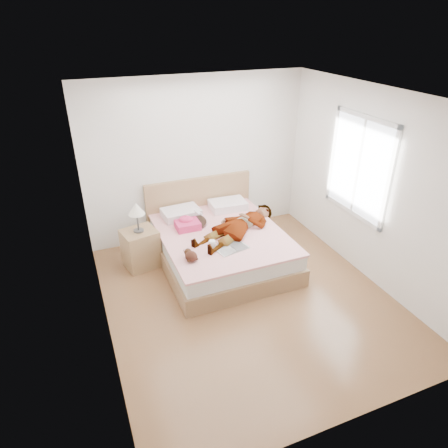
{
  "coord_description": "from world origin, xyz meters",
  "views": [
    {
      "loc": [
        -1.89,
        -3.81,
        3.37
      ],
      "look_at": [
        0.0,
        0.85,
        0.7
      ],
      "focal_mm": 32.0,
      "sensor_mm": 36.0,
      "label": 1
    }
  ],
  "objects_px": {
    "coffee_mug": "(212,244)",
    "nightstand": "(140,246)",
    "bed": "(219,243)",
    "woman": "(239,223)",
    "plush_toy": "(191,255)",
    "towel": "(187,224)",
    "magazine": "(231,248)",
    "phone": "(198,212)"
  },
  "relations": [
    {
      "from": "phone",
      "to": "magazine",
      "type": "relative_size",
      "value": 0.22
    },
    {
      "from": "bed",
      "to": "nightstand",
      "type": "relative_size",
      "value": 2.03
    },
    {
      "from": "woman",
      "to": "plush_toy",
      "type": "bearing_deg",
      "value": -88.2
    },
    {
      "from": "woman",
      "to": "coffee_mug",
      "type": "xyz_separation_m",
      "value": [
        -0.54,
        -0.33,
        -0.06
      ]
    },
    {
      "from": "towel",
      "to": "coffee_mug",
      "type": "distance_m",
      "value": 0.68
    },
    {
      "from": "coffee_mug",
      "to": "nightstand",
      "type": "relative_size",
      "value": 0.14
    },
    {
      "from": "coffee_mug",
      "to": "woman",
      "type": "bearing_deg",
      "value": 31.38
    },
    {
      "from": "phone",
      "to": "bed",
      "type": "bearing_deg",
      "value": -79.94
    },
    {
      "from": "coffee_mug",
      "to": "plush_toy",
      "type": "height_order",
      "value": "plush_toy"
    },
    {
      "from": "woman",
      "to": "plush_toy",
      "type": "relative_size",
      "value": 6.48
    },
    {
      "from": "woman",
      "to": "coffee_mug",
      "type": "distance_m",
      "value": 0.63
    },
    {
      "from": "nightstand",
      "to": "woman",
      "type": "bearing_deg",
      "value": -15.04
    },
    {
      "from": "woman",
      "to": "phone",
      "type": "xyz_separation_m",
      "value": [
        -0.5,
        0.4,
        0.09
      ]
    },
    {
      "from": "phone",
      "to": "towel",
      "type": "height_order",
      "value": "phone"
    },
    {
      "from": "phone",
      "to": "bed",
      "type": "relative_size",
      "value": 0.05
    },
    {
      "from": "phone",
      "to": "nightstand",
      "type": "relative_size",
      "value": 0.1
    },
    {
      "from": "phone",
      "to": "plush_toy",
      "type": "bearing_deg",
      "value": -142.04
    },
    {
      "from": "woman",
      "to": "plush_toy",
      "type": "xyz_separation_m",
      "value": [
        -0.91,
        -0.52,
        -0.04
      ]
    },
    {
      "from": "woman",
      "to": "bed",
      "type": "distance_m",
      "value": 0.45
    },
    {
      "from": "bed",
      "to": "nightstand",
      "type": "xyz_separation_m",
      "value": [
        -1.14,
        0.28,
        0.06
      ]
    },
    {
      "from": "magazine",
      "to": "towel",
      "type": "bearing_deg",
      "value": 116.32
    },
    {
      "from": "magazine",
      "to": "woman",
      "type": "bearing_deg",
      "value": 55.84
    },
    {
      "from": "bed",
      "to": "plush_toy",
      "type": "height_order",
      "value": "bed"
    },
    {
      "from": "towel",
      "to": "phone",
      "type": "bearing_deg",
      "value": 19.69
    },
    {
      "from": "towel",
      "to": "magazine",
      "type": "height_order",
      "value": "towel"
    },
    {
      "from": "towel",
      "to": "nightstand",
      "type": "relative_size",
      "value": 0.34
    },
    {
      "from": "woman",
      "to": "magazine",
      "type": "xyz_separation_m",
      "value": [
        -0.3,
        -0.45,
        -0.1
      ]
    },
    {
      "from": "nightstand",
      "to": "plush_toy",
      "type": "bearing_deg",
      "value": -61.19
    },
    {
      "from": "bed",
      "to": "nightstand",
      "type": "bearing_deg",
      "value": 166.34
    },
    {
      "from": "towel",
      "to": "nightstand",
      "type": "distance_m",
      "value": 0.76
    },
    {
      "from": "coffee_mug",
      "to": "plush_toy",
      "type": "bearing_deg",
      "value": -152.7
    },
    {
      "from": "coffee_mug",
      "to": "nightstand",
      "type": "xyz_separation_m",
      "value": [
        -0.87,
        0.71,
        -0.22
      ]
    },
    {
      "from": "plush_toy",
      "to": "nightstand",
      "type": "height_order",
      "value": "nightstand"
    },
    {
      "from": "magazine",
      "to": "coffee_mug",
      "type": "xyz_separation_m",
      "value": [
        -0.23,
        0.12,
        0.04
      ]
    },
    {
      "from": "woman",
      "to": "plush_toy",
      "type": "height_order",
      "value": "woman"
    },
    {
      "from": "woman",
      "to": "towel",
      "type": "height_order",
      "value": "woman"
    },
    {
      "from": "bed",
      "to": "towel",
      "type": "height_order",
      "value": "bed"
    },
    {
      "from": "magazine",
      "to": "coffee_mug",
      "type": "distance_m",
      "value": 0.27
    },
    {
      "from": "towel",
      "to": "magazine",
      "type": "xyz_separation_m",
      "value": [
        0.39,
        -0.78,
        -0.07
      ]
    },
    {
      "from": "bed",
      "to": "towel",
      "type": "bearing_deg",
      "value": 151.45
    },
    {
      "from": "plush_toy",
      "to": "nightstand",
      "type": "distance_m",
      "value": 1.05
    },
    {
      "from": "magazine",
      "to": "nightstand",
      "type": "bearing_deg",
      "value": 143.12
    }
  ]
}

